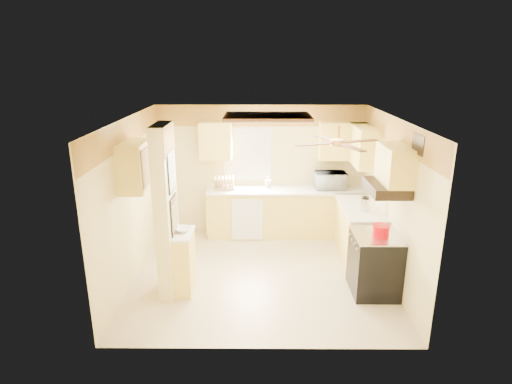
{
  "coord_description": "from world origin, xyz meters",
  "views": [
    {
      "loc": [
        -0.04,
        -6.24,
        3.34
      ],
      "look_at": [
        -0.08,
        0.35,
        1.27
      ],
      "focal_mm": 30.0,
      "sensor_mm": 36.0,
      "label": 1
    }
  ],
  "objects_px": {
    "stove": "(374,263)",
    "microwave": "(330,180)",
    "kettle": "(365,204)",
    "dutch_oven": "(381,231)",
    "bowl": "(182,229)"
  },
  "relations": [
    {
      "from": "bowl",
      "to": "kettle",
      "type": "distance_m",
      "value": 2.99
    },
    {
      "from": "stove",
      "to": "microwave",
      "type": "bearing_deg",
      "value": 98.67
    },
    {
      "from": "stove",
      "to": "kettle",
      "type": "bearing_deg",
      "value": 87.65
    },
    {
      "from": "microwave",
      "to": "dutch_oven",
      "type": "distance_m",
      "value": 2.28
    },
    {
      "from": "stove",
      "to": "dutch_oven",
      "type": "bearing_deg",
      "value": -61.25
    },
    {
      "from": "bowl",
      "to": "dutch_oven",
      "type": "xyz_separation_m",
      "value": [
        2.84,
        -0.1,
        0.03
      ]
    },
    {
      "from": "microwave",
      "to": "kettle",
      "type": "bearing_deg",
      "value": 105.62
    },
    {
      "from": "microwave",
      "to": "bowl",
      "type": "height_order",
      "value": "microwave"
    },
    {
      "from": "kettle",
      "to": "dutch_oven",
      "type": "bearing_deg",
      "value": -90.37
    },
    {
      "from": "microwave",
      "to": "bowl",
      "type": "distance_m",
      "value": 3.28
    },
    {
      "from": "stove",
      "to": "kettle",
      "type": "relative_size",
      "value": 3.75
    },
    {
      "from": "microwave",
      "to": "kettle",
      "type": "relative_size",
      "value": 2.39
    },
    {
      "from": "bowl",
      "to": "kettle",
      "type": "height_order",
      "value": "kettle"
    },
    {
      "from": "microwave",
      "to": "kettle",
      "type": "height_order",
      "value": "microwave"
    },
    {
      "from": "microwave",
      "to": "dutch_oven",
      "type": "relative_size",
      "value": 2.31
    }
  ]
}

